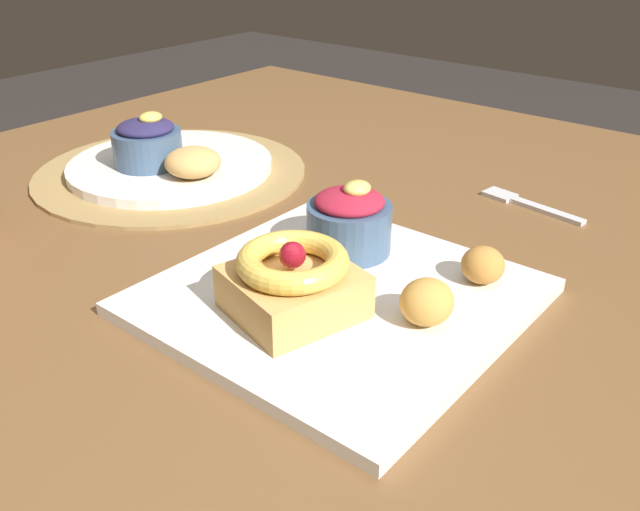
% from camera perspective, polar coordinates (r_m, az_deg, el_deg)
% --- Properties ---
extents(dining_table, '(1.25, 1.16, 0.73)m').
position_cam_1_polar(dining_table, '(0.72, -4.29, -5.68)').
color(dining_table, brown).
rests_on(dining_table, ground_plane).
extents(woven_placemat, '(0.34, 0.34, 0.00)m').
position_cam_1_polar(woven_placemat, '(0.90, -12.36, 6.89)').
color(woven_placemat, '#997A47').
rests_on(woven_placemat, dining_table).
extents(front_plate, '(0.29, 0.29, 0.01)m').
position_cam_1_polar(front_plate, '(0.59, 1.50, -3.49)').
color(front_plate, white).
rests_on(front_plate, dining_table).
extents(cake_slice, '(0.12, 0.11, 0.06)m').
position_cam_1_polar(cake_slice, '(0.55, -2.28, -2.20)').
color(cake_slice, tan).
rests_on(cake_slice, front_plate).
extents(berry_ramekin, '(0.08, 0.08, 0.07)m').
position_cam_1_polar(berry_ramekin, '(0.64, 2.47, 2.88)').
color(berry_ramekin, '#3D5675').
rests_on(berry_ramekin, front_plate).
extents(fritter_front, '(0.05, 0.04, 0.04)m').
position_cam_1_polar(fritter_front, '(0.54, 8.96, -3.86)').
color(fritter_front, gold).
rests_on(fritter_front, front_plate).
extents(fritter_middle, '(0.04, 0.04, 0.03)m').
position_cam_1_polar(fritter_middle, '(0.61, 13.51, -0.78)').
color(fritter_middle, '#BC7F38').
rests_on(fritter_middle, front_plate).
extents(back_plate, '(0.26, 0.26, 0.01)m').
position_cam_1_polar(back_plate, '(0.89, -12.41, 7.40)').
color(back_plate, white).
rests_on(back_plate, woven_placemat).
extents(back_ramekin, '(0.08, 0.08, 0.07)m').
position_cam_1_polar(back_ramekin, '(0.88, -14.30, 9.19)').
color(back_ramekin, '#3D5675').
rests_on(back_ramekin, back_plate).
extents(back_pastry, '(0.07, 0.07, 0.03)m').
position_cam_1_polar(back_pastry, '(0.83, -10.63, 7.71)').
color(back_pastry, tan).
rests_on(back_pastry, back_plate).
extents(fork, '(0.04, 0.13, 0.00)m').
position_cam_1_polar(fork, '(0.82, 16.82, 4.21)').
color(fork, silver).
rests_on(fork, dining_table).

